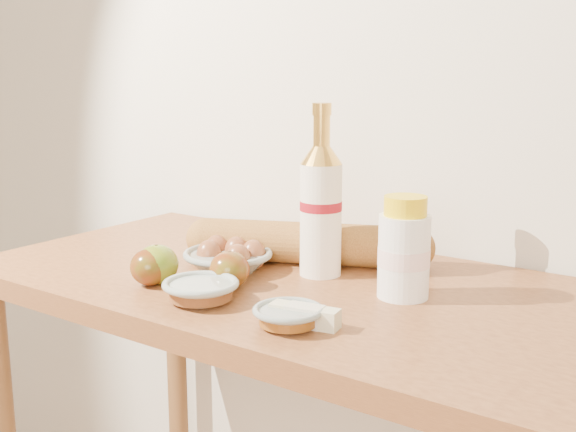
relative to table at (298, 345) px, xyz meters
The scene contains 12 objects.
back_wall 0.62m from the table, 90.00° to the left, with size 3.50×0.02×2.60m, color silver.
table is the anchor object (origin of this frame).
bourbon_bottle 0.25m from the table, 73.48° to the left, with size 0.10×0.10×0.31m.
cream_bottle 0.28m from the table, ahead, with size 0.09×0.09×0.17m.
egg_bowl 0.20m from the table, 169.97° to the right, with size 0.19×0.19×0.06m.
baguette 0.20m from the table, 114.87° to the left, with size 0.47×0.27×0.08m.
apple_yellowgreen 0.29m from the table, 139.35° to the right, with size 0.10×0.10×0.07m.
apple_redgreen_front 0.30m from the table, 137.80° to the right, with size 0.09×0.09×0.06m.
apple_redgreen_right 0.20m from the table, 123.31° to the right, with size 0.09×0.09×0.06m.
sugar_bowl 0.24m from the table, 107.28° to the right, with size 0.14×0.14×0.04m.
syrup_bowl 0.27m from the table, 58.97° to the right, with size 0.11×0.11×0.03m.
butter_stick 0.27m from the table, 53.06° to the right, with size 0.11×0.05×0.03m.
Camera 1 is at (0.69, 0.17, 1.27)m, focal length 45.00 mm.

